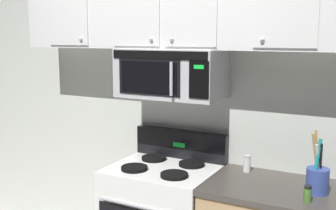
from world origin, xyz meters
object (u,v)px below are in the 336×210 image
object	(u,v)px
utensil_crock_blue	(317,178)
salt_shaker	(247,164)
over_range_microwave	(171,73)
spice_jar	(308,194)

from	to	relation	value
utensil_crock_blue	salt_shaker	bearing A→B (deg)	159.02
utensil_crock_blue	salt_shaker	world-z (taller)	utensil_crock_blue
over_range_microwave	spice_jar	xyz separation A→B (m)	(1.04, -0.29, -0.63)
utensil_crock_blue	spice_jar	bearing A→B (deg)	-98.47
over_range_microwave	utensil_crock_blue	world-z (taller)	over_range_microwave
over_range_microwave	salt_shaker	xyz separation A→B (m)	(0.56, 0.08, -0.62)
utensil_crock_blue	over_range_microwave	bearing A→B (deg)	173.79
spice_jar	salt_shaker	bearing A→B (deg)	142.65
utensil_crock_blue	salt_shaker	distance (m)	0.54
spice_jar	utensil_crock_blue	bearing A→B (deg)	81.53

